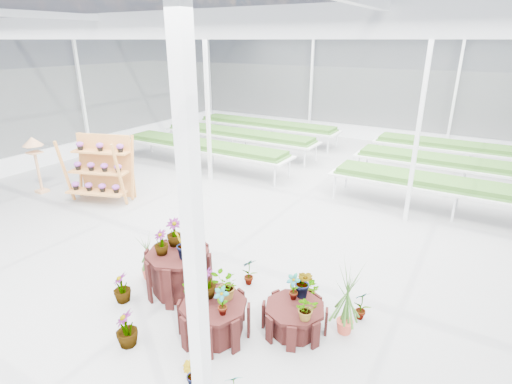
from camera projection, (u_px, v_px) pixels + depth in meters
The scene contains 10 objects.
ground_plane at pixel (211, 260), 8.13m from camera, with size 24.00×24.00×0.00m, color gray.
greenhouse_shell at pixel (206, 153), 7.32m from camera, with size 18.00×24.00×4.50m, color white, non-canonical shape.
steel_frame at pixel (206, 153), 7.32m from camera, with size 18.00×24.00×4.50m, color silver, non-canonical shape.
nursery_benches at pixel (336, 157), 13.76m from camera, with size 16.00×7.00×0.84m, color silver, non-canonical shape.
plinth_tall at pixel (179, 272), 7.01m from camera, with size 1.12×1.12×0.77m, color black.
plinth_mid at pixel (214, 319), 5.99m from camera, with size 1.04×1.04×0.55m, color black.
plinth_low at pixel (294, 318), 6.10m from camera, with size 0.96×0.96×0.43m, color black.
shelf_rack at pixel (99, 170), 10.82m from camera, with size 1.69×0.90×1.79m, color #C6803D, non-canonical shape.
bird_table at pixel (37, 165), 11.42m from camera, with size 0.39×0.39×1.66m, color tan, non-canonical shape.
nursery_plants at pixel (232, 280), 6.45m from camera, with size 4.13×2.73×1.32m.
Camera 1 is at (4.41, -5.63, 4.20)m, focal length 28.00 mm.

